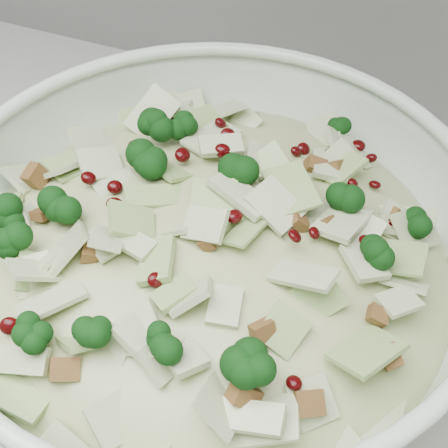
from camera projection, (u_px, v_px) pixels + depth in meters
name	position (u px, v px, depth m)	size (l,w,h in m)	color
mixing_bowl	(211.00, 267.00, 0.49)	(0.54, 0.54, 0.16)	silver
salad	(210.00, 245.00, 0.47)	(0.54, 0.54, 0.17)	#B1BF82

